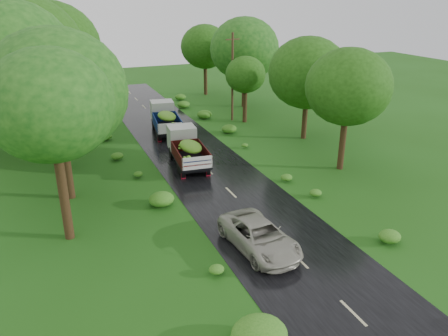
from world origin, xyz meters
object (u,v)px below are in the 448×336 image
truck_far (165,117)px  car (259,236)px  truck_near (187,147)px  utility_pole (232,76)px

truck_far → car: truck_far is taller
truck_near → car: (-0.31, -12.10, -0.64)m
car → utility_pole: utility_pole is taller
truck_near → truck_far: truck_far is taller
truck_near → car: 12.12m
truck_far → car: size_ratio=1.20×
car → utility_pole: 23.62m
truck_far → truck_near: bearing=-87.1°
truck_near → utility_pole: 12.86m
car → truck_far: bearing=82.4°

